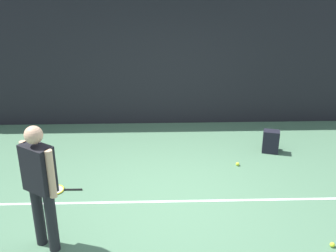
{
  "coord_description": "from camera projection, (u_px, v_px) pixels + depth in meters",
  "views": [
    {
      "loc": [
        -0.19,
        -5.64,
        3.55
      ],
      "look_at": [
        0.0,
        0.4,
        1.0
      ],
      "focal_mm": 44.29,
      "sensor_mm": 36.0,
      "label": 1
    }
  ],
  "objects": [
    {
      "name": "ground_plane",
      "position": [
        169.0,
        194.0,
        6.58
      ],
      "size": [
        12.0,
        12.0,
        0.0
      ],
      "primitive_type": "plane",
      "color": "#4C7556"
    },
    {
      "name": "tennis_ball_near_player",
      "position": [
        238.0,
        164.0,
        7.43
      ],
      "size": [
        0.07,
        0.07,
        0.07
      ],
      "primitive_type": "sphere",
      "color": "#CCE033",
      "rests_on": "ground"
    },
    {
      "name": "court_line",
      "position": [
        169.0,
        201.0,
        6.37
      ],
      "size": [
        9.0,
        0.05,
        0.0
      ],
      "primitive_type": "cube",
      "color": "white",
      "rests_on": "ground"
    },
    {
      "name": "back_fence",
      "position": [
        164.0,
        59.0,
        8.78
      ],
      "size": [
        10.0,
        0.1,
        2.88
      ],
      "primitive_type": "cube",
      "color": "black",
      "rests_on": "ground"
    },
    {
      "name": "tennis_player",
      "position": [
        40.0,
        182.0,
        5.04
      ],
      "size": [
        0.45,
        0.41,
        1.7
      ],
      "rotation": [
        0.0,
        0.0,
        2.54
      ],
      "color": "black",
      "rests_on": "ground"
    },
    {
      "name": "tennis_racket",
      "position": [
        56.0,
        190.0,
        6.66
      ],
      "size": [
        0.61,
        0.33,
        0.03
      ],
      "rotation": [
        0.0,
        0.0,
        3.13
      ],
      "color": "black",
      "rests_on": "ground"
    },
    {
      "name": "backpack",
      "position": [
        271.0,
        142.0,
        7.89
      ],
      "size": [
        0.34,
        0.34,
        0.44
      ],
      "rotation": [
        0.0,
        0.0,
        2.89
      ],
      "color": "black",
      "rests_on": "ground"
    },
    {
      "name": "tennis_ball_mid_court",
      "position": [
        332.0,
        245.0,
        5.38
      ],
      "size": [
        0.07,
        0.07,
        0.07
      ],
      "primitive_type": "sphere",
      "color": "#CCE033",
      "rests_on": "ground"
    }
  ]
}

